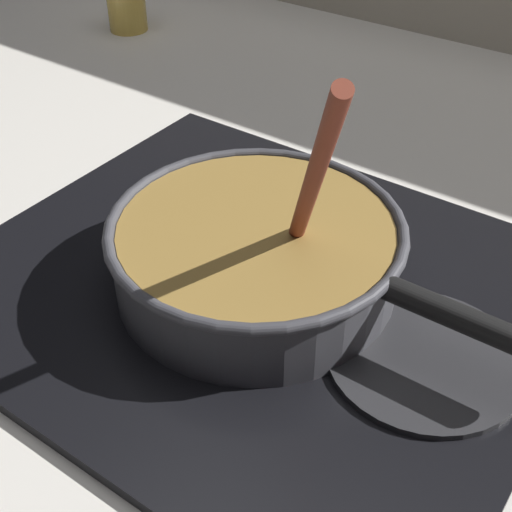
{
  "coord_description": "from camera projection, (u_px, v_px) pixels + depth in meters",
  "views": [
    {
      "loc": [
        0.32,
        -0.36,
        0.45
      ],
      "look_at": [
        0.02,
        0.06,
        0.05
      ],
      "focal_mm": 49.3,
      "sensor_mm": 36.0,
      "label": 1
    }
  ],
  "objects": [
    {
      "name": "ground",
      "position": [
        206.0,
        334.0,
        0.67
      ],
      "size": [
        2.4,
        1.6,
        0.04
      ],
      "primitive_type": "cube",
      "color": "beige"
    },
    {
      "name": "hob_plate",
      "position": [
        256.0,
        288.0,
        0.68
      ],
      "size": [
        0.56,
        0.48,
        0.01
      ],
      "primitive_type": "cube",
      "color": "black",
      "rests_on": "ground"
    },
    {
      "name": "cooking_pan",
      "position": [
        257.0,
        252.0,
        0.65
      ],
      "size": [
        0.42,
        0.28,
        0.27
      ],
      "color": "#38383D",
      "rests_on": "hob_plate"
    },
    {
      "name": "spare_burner",
      "position": [
        424.0,
        358.0,
        0.6
      ],
      "size": [
        0.17,
        0.17,
        0.01
      ],
      "primitive_type": "cylinder",
      "color": "#262628",
      "rests_on": "hob_plate"
    },
    {
      "name": "burner_ring",
      "position": [
        256.0,
        280.0,
        0.67
      ],
      "size": [
        0.18,
        0.18,
        0.01
      ],
      "primitive_type": "torus",
      "color": "#592D0C",
      "rests_on": "hob_plate"
    }
  ]
}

